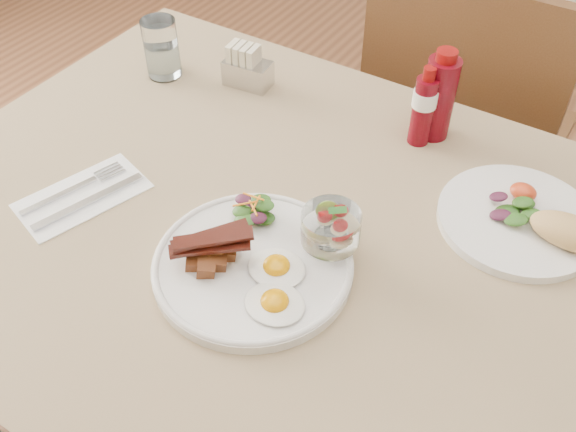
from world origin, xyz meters
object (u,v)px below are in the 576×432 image
(main_plate, at_px, (253,266))
(water_glass, at_px, (162,52))
(chair_far, at_px, (460,133))
(table, at_px, (320,282))
(fruit_cup, at_px, (331,227))
(second_plate, at_px, (530,221))
(hot_sauce_bottle, at_px, (423,107))
(sugar_caddy, at_px, (247,69))
(ketchup_bottle, at_px, (439,97))

(main_plate, height_order, water_glass, water_glass)
(chair_far, distance_m, water_glass, 0.71)
(table, distance_m, water_glass, 0.55)
(fruit_cup, height_order, water_glass, water_glass)
(second_plate, xyz_separation_m, water_glass, (-0.73, 0.04, 0.03))
(hot_sauce_bottle, bearing_deg, sugar_caddy, -178.07)
(hot_sauce_bottle, bearing_deg, water_glass, -172.31)
(chair_far, bearing_deg, second_plate, -62.71)
(fruit_cup, bearing_deg, water_glass, 154.02)
(table, distance_m, sugar_caddy, 0.45)
(fruit_cup, relative_size, hot_sauce_bottle, 0.58)
(table, relative_size, main_plate, 4.75)
(second_plate, height_order, water_glass, water_glass)
(ketchup_bottle, xyz_separation_m, water_glass, (-0.52, -0.10, -0.03))
(chair_far, bearing_deg, sugar_caddy, -130.98)
(main_plate, relative_size, sugar_caddy, 3.01)
(table, relative_size, second_plate, 5.20)
(sugar_caddy, bearing_deg, chair_far, 42.87)
(fruit_cup, bearing_deg, ketchup_bottle, 88.51)
(chair_far, relative_size, fruit_cup, 11.19)
(sugar_caddy, xyz_separation_m, water_glass, (-0.16, -0.06, 0.02))
(main_plate, xyz_separation_m, second_plate, (0.30, 0.28, 0.01))
(fruit_cup, height_order, hot_sauce_bottle, hot_sauce_bottle)
(main_plate, bearing_deg, table, 59.18)
(table, bearing_deg, second_plate, 37.60)
(ketchup_bottle, relative_size, hot_sauce_bottle, 1.12)
(table, relative_size, ketchup_bottle, 8.21)
(fruit_cup, distance_m, water_glass, 0.56)
(chair_far, distance_m, ketchup_bottle, 0.45)
(chair_far, bearing_deg, water_glass, -138.11)
(chair_far, relative_size, sugar_caddy, 9.99)
(fruit_cup, xyz_separation_m, second_plate, (0.22, 0.21, -0.05))
(sugar_caddy, relative_size, water_glass, 0.82)
(ketchup_bottle, height_order, water_glass, ketchup_bottle)
(second_plate, bearing_deg, ketchup_bottle, 146.75)
(ketchup_bottle, bearing_deg, fruit_cup, -91.49)
(main_plate, bearing_deg, hot_sauce_bottle, 79.06)
(table, bearing_deg, ketchup_bottle, 84.50)
(fruit_cup, height_order, sugar_caddy, fruit_cup)
(table, distance_m, main_plate, 0.15)
(table, xyz_separation_m, main_plate, (-0.06, -0.09, 0.10))
(table, bearing_deg, sugar_caddy, 139.10)
(main_plate, bearing_deg, second_plate, 43.21)
(main_plate, height_order, sugar_caddy, sugar_caddy)
(hot_sauce_bottle, relative_size, water_glass, 1.28)
(second_plate, xyz_separation_m, sugar_caddy, (-0.57, 0.10, 0.02))
(chair_far, xyz_separation_m, fruit_cup, (0.02, -0.68, 0.29))
(fruit_cup, relative_size, second_plate, 0.32)
(ketchup_bottle, distance_m, sugar_caddy, 0.37)
(second_plate, xyz_separation_m, ketchup_bottle, (-0.21, 0.14, 0.06))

